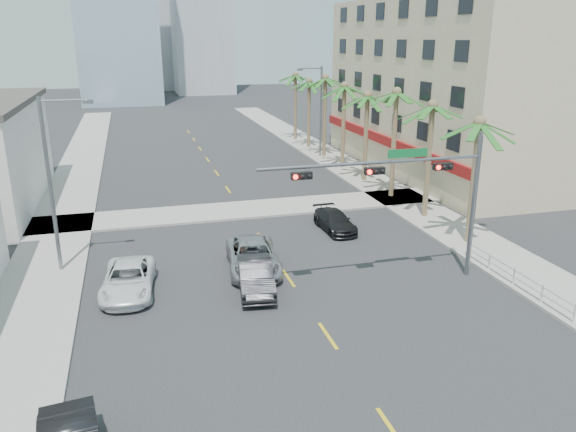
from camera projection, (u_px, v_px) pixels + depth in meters
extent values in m
plane|color=#262628|center=(367.00, 393.00, 19.33)|extent=(260.00, 260.00, 0.00)
cube|color=gray|center=(410.00, 205.00, 40.73)|extent=(4.00, 120.00, 0.15)
cube|color=gray|center=(58.00, 234.00, 34.58)|extent=(4.00, 120.00, 0.15)
cube|color=gray|center=(242.00, 210.00, 39.49)|extent=(80.00, 4.00, 0.15)
cube|color=#C6AE8C|center=(465.00, 86.00, 50.20)|extent=(15.00, 28.00, 15.00)
cube|color=maroon|center=(384.00, 140.00, 49.63)|extent=(0.30, 28.00, 0.80)
cylinder|color=slate|center=(473.00, 208.00, 27.88)|extent=(0.24, 0.24, 7.20)
cylinder|color=slate|center=(374.00, 163.00, 25.68)|extent=(11.00, 0.16, 0.16)
cube|color=#0C662D|center=(408.00, 153.00, 26.01)|extent=(2.00, 0.05, 0.40)
cube|color=black|center=(443.00, 166.00, 26.54)|extent=(0.95, 0.28, 0.32)
sphere|color=#FF0C05|center=(439.00, 167.00, 26.31)|extent=(0.22, 0.22, 0.22)
cube|color=black|center=(375.00, 171.00, 25.65)|extent=(0.95, 0.28, 0.32)
sphere|color=#FF0C05|center=(370.00, 172.00, 25.42)|extent=(0.22, 0.22, 0.22)
cube|color=black|center=(302.00, 176.00, 24.75)|extent=(0.95, 0.28, 0.32)
sphere|color=#FF0C05|center=(296.00, 177.00, 24.52)|extent=(0.22, 0.22, 0.22)
cylinder|color=brown|center=(473.00, 185.00, 32.21)|extent=(0.36, 0.36, 7.20)
cylinder|color=brown|center=(428.00, 163.00, 36.93)|extent=(0.36, 0.36, 7.56)
cylinder|color=brown|center=(394.00, 146.00, 41.64)|extent=(0.36, 0.36, 7.92)
cylinder|color=brown|center=(366.00, 139.00, 46.52)|extent=(0.36, 0.36, 7.20)
cylinder|color=brown|center=(343.00, 128.00, 51.24)|extent=(0.36, 0.36, 7.56)
cylinder|color=brown|center=(325.00, 118.00, 55.96)|extent=(0.36, 0.36, 7.92)
cylinder|color=brown|center=(309.00, 115.00, 60.84)|extent=(0.36, 0.36, 7.20)
cylinder|color=brown|center=(295.00, 108.00, 65.55)|extent=(0.36, 0.36, 7.56)
cylinder|color=slate|center=(51.00, 188.00, 27.93)|extent=(0.20, 0.20, 9.00)
cylinder|color=slate|center=(64.00, 100.00, 26.90)|extent=(2.20, 0.12, 0.12)
cube|color=slate|center=(88.00, 102.00, 27.22)|extent=(0.50, 0.25, 0.18)
cylinder|color=slate|center=(321.00, 113.00, 55.69)|extent=(0.20, 0.20, 9.00)
cylinder|color=slate|center=(311.00, 68.00, 54.10)|extent=(2.20, 0.12, 0.12)
cube|color=slate|center=(300.00, 70.00, 53.85)|extent=(0.50, 0.25, 0.18)
cylinder|color=silver|center=(514.00, 277.00, 27.30)|extent=(0.08, 8.00, 0.08)
cylinder|color=silver|center=(515.00, 270.00, 27.20)|extent=(0.08, 8.00, 0.08)
cylinder|color=silver|center=(574.00, 315.00, 23.65)|extent=(0.08, 0.08, 1.00)
cylinder|color=silver|center=(542.00, 295.00, 25.49)|extent=(0.08, 0.08, 1.00)
cylinder|color=silver|center=(514.00, 278.00, 27.32)|extent=(0.08, 0.08, 1.00)
cylinder|color=silver|center=(489.00, 263.00, 29.15)|extent=(0.08, 0.08, 1.00)
cylinder|color=silver|center=(468.00, 249.00, 30.99)|extent=(0.08, 0.08, 1.00)
imported|color=white|center=(128.00, 280.00, 26.64)|extent=(2.83, 5.25, 1.40)
imported|color=black|center=(256.00, 276.00, 26.95)|extent=(2.17, 4.73, 1.50)
imported|color=#B6B7BB|center=(253.00, 256.00, 29.26)|extent=(3.13, 5.79, 1.54)
imported|color=black|center=(335.00, 221.00, 35.39)|extent=(1.89, 4.30, 1.23)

